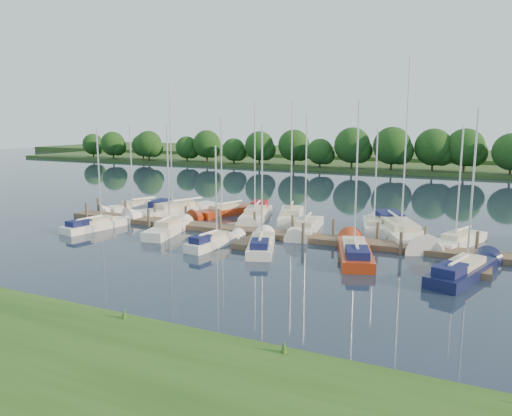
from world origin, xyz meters
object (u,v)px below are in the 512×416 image
at_px(sailboat_n_0, 135,208).
at_px(motorboat, 159,210).
at_px(dock, 263,235).
at_px(sailboat_s_2, 214,242).
at_px(sailboat_n_5, 291,218).

height_order(sailboat_n_0, motorboat, sailboat_n_0).
xyz_separation_m(dock, sailboat_s_2, (-2.04, -4.28, 0.12)).
height_order(dock, sailboat_s_2, sailboat_s_2).
xyz_separation_m(sailboat_n_0, sailboat_n_5, (16.77, 1.59, 0.01)).
relative_size(dock, motorboat, 7.12).
bearing_deg(sailboat_n_0, dock, -173.00).
bearing_deg(sailboat_s_2, motorboat, 149.03).
bearing_deg(sailboat_n_5, sailboat_s_2, 62.80).
bearing_deg(dock, sailboat_n_5, 93.00).
distance_m(sailboat_n_0, sailboat_s_2, 17.89).
distance_m(dock, motorboat, 14.77).
relative_size(motorboat, sailboat_s_2, 0.72).
bearing_deg(sailboat_s_2, dock, 71.69).
distance_m(dock, sailboat_s_2, 4.75).
bearing_deg(motorboat, sailboat_s_2, 132.11).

